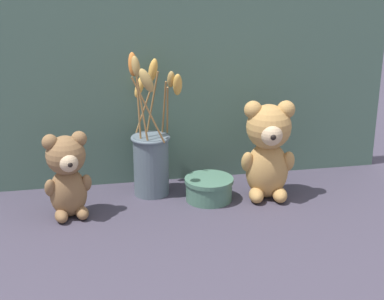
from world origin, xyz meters
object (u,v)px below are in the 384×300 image
Objects in this scene: teddy_bear_large at (268,148)px; decorative_tin_tall at (209,189)px; teddy_bear_medium at (67,174)px; flower_vase at (151,153)px.

teddy_bear_large is 2.05× the size of decorative_tin_tall.
flower_vase is (0.20, 0.09, 0.00)m from teddy_bear_medium.
decorative_tin_tall is (-0.14, 0.01, -0.10)m from teddy_bear_large.
teddy_bear_large is at bearing -15.74° from flower_vase.
teddy_bear_medium is 0.34m from decorative_tin_tall.
teddy_bear_large is at bearing -5.05° from decorative_tin_tall.
flower_vase reaches higher than decorative_tin_tall.
teddy_bear_medium is 0.22m from flower_vase.
flower_vase reaches higher than teddy_bear_medium.
decorative_tin_tall is at bearing -26.13° from flower_vase.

